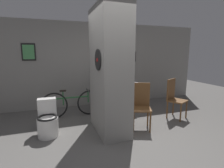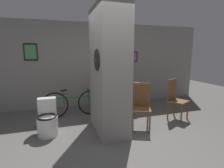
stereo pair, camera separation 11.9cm
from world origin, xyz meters
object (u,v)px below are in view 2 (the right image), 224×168
Objects in this scene: bottle_tall at (107,80)px; bicycle at (73,103)px; chair_near_pillar at (141,104)px; chair_by_doorway at (175,97)px; toilet at (47,120)px.

bicycle is at bearing 178.28° from bottle_tall.
chair_near_pillar is 1.00× the size of chair_by_doorway.
chair_near_pillar is 4.05× the size of bottle_tall.
bottle_tall is at bearing 29.88° from toilet.
bottle_tall is at bearing 123.37° from chair_by_doorway.
chair_by_doorway is 0.63× the size of bicycle.
chair_near_pillar reaches higher than bicycle.
chair_near_pillar is at bearing -68.83° from bottle_tall.
toilet is 2.02m from chair_near_pillar.
bottle_tall is (-1.58, 0.91, 0.39)m from chair_by_doorway.
bicycle is 1.09m from bottle_tall.
chair_near_pillar is at bearing -8.55° from toilet.
toilet is 1.09m from bicycle.
chair_near_pillar and chair_by_doorway have the same top height.
chair_near_pillar reaches higher than toilet.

